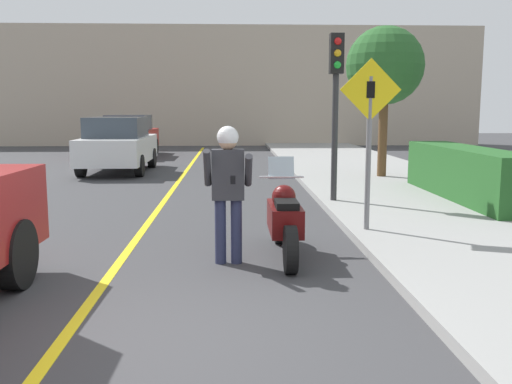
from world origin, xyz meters
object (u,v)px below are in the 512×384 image
Objects in this scene: person_biker at (228,180)px; parked_car_red at (130,135)px; street_tree at (385,66)px; parked_car_white at (118,144)px; motorcycle at (285,220)px; crossing_sign at (369,128)px; traffic_light at (336,85)px.

person_biker is 16.98m from parked_car_red.
street_tree is 0.94× the size of parked_car_red.
street_tree is (4.09, 8.15, 1.97)m from person_biker.
person_biker is at bearing -72.04° from parked_car_white.
parked_car_red reaches higher than motorcycle.
parked_car_white reaches higher than motorcycle.
parked_car_white is (-7.51, 2.42, -2.18)m from street_tree.
crossing_sign is at bearing 38.51° from motorcycle.
person_biker is 0.53× the size of traffic_light.
street_tree is 0.94× the size of parked_car_white.
parked_car_white is (-5.51, 9.20, -0.80)m from crossing_sign.
street_tree is (3.35, 7.85, 2.54)m from motorcycle.
motorcycle is at bearing -109.23° from traffic_light.
traffic_light is 0.77× the size of parked_car_white.
motorcycle is 0.50× the size of parked_car_white.
person_biker is 0.41× the size of parked_car_white.
parked_car_white is at bearing 107.96° from person_biker.
parked_car_red is (-8.20, 8.32, -2.18)m from street_tree.
person_biker reaches higher than parked_car_red.
parked_car_red is (-0.68, 5.90, 0.00)m from parked_car_white.
street_tree is at bearing -45.44° from parked_car_red.
motorcycle is 16.88m from parked_car_red.
parked_car_white is (-5.50, 6.44, -1.54)m from traffic_light.
motorcycle is 2.08m from crossing_sign.
crossing_sign reaches higher than parked_car_white.
street_tree is 8.19m from parked_car_white.
person_biker is at bearing -146.64° from crossing_sign.
parked_car_white is (-3.43, 10.57, -0.20)m from person_biker.
crossing_sign is 0.60× the size of parked_car_red.
parked_car_white is 1.00× the size of parked_car_red.
crossing_sign is at bearing -89.80° from traffic_light.
street_tree is at bearing 66.87° from motorcycle.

